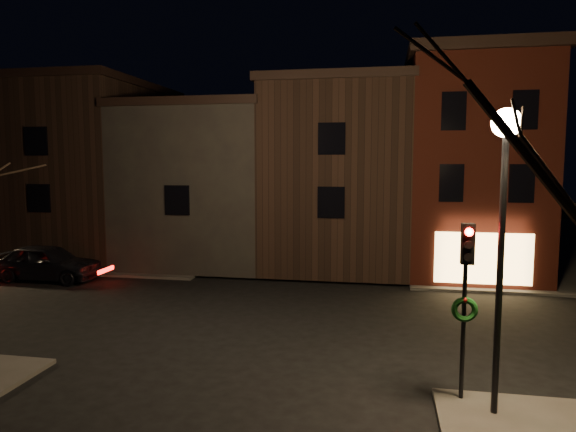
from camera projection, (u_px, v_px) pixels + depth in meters
The scene contains 9 objects.
ground at pixel (272, 319), 18.08m from camera, with size 120.00×120.00×0.00m, color black.
sidewalk_far_left at pixel (82, 230), 41.25m from camera, with size 30.00×30.00×0.12m, color #2D2B28.
corner_building at pixel (471, 164), 25.33m from camera, with size 6.50×8.50×10.50m.
row_building_a at pixel (341, 175), 27.57m from camera, with size 7.30×10.30×9.40m.
row_building_b at pixel (212, 183), 28.93m from camera, with size 7.80×10.30×8.40m.
row_building_c at pixel (94, 169), 30.17m from camera, with size 7.30×10.30×9.90m.
street_lamp_near at pixel (504, 178), 10.55m from camera, with size 0.60×0.60×6.48m.
traffic_signal at pixel (466, 284), 11.39m from camera, with size 0.58×0.38×4.05m.
parked_car_a at pixel (47, 262), 23.89m from camera, with size 2.01×5.00×1.70m, color black.
Camera 1 is at (3.75, -17.21, 5.50)m, focal length 32.00 mm.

